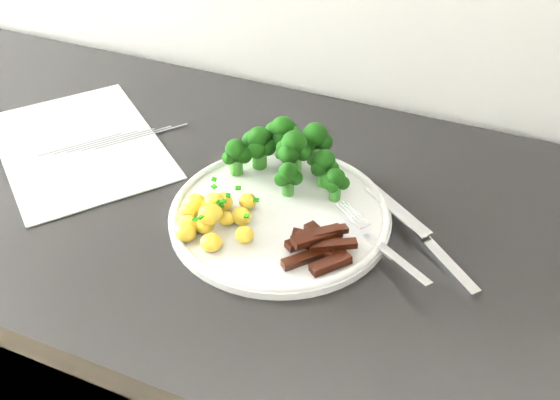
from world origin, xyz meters
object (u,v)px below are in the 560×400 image
Objects in this scene: counter at (222,390)px; plate at (280,213)px; recipe_paper at (80,145)px; broccoli at (287,149)px; fork at (383,246)px; beef_strips at (320,244)px; knife at (432,249)px; potatoes at (212,216)px.

plate is (0.12, -0.01, 0.46)m from counter.
recipe_paper is 2.12× the size of broccoli.
fork is at bearing -31.15° from broccoli.
knife is at bearing 24.78° from beef_strips.
broccoli reaches higher than recipe_paper.
broccoli is (0.09, 0.07, 0.50)m from counter.
counter is at bearing 126.88° from potatoes.
fork is (0.48, -0.05, 0.02)m from recipe_paper.
beef_strips is (0.41, -0.08, 0.02)m from recipe_paper.
recipe_paper is at bearing 173.85° from counter.
beef_strips is 0.62× the size of fork.
recipe_paper is at bearing 174.00° from plate.
counter is at bearing 179.75° from knife.
potatoes is 0.14m from beef_strips.
beef_strips is at bearing -17.06° from counter.
beef_strips reaches higher than plate.
potatoes is at bearing -176.12° from beef_strips.
knife is at bearing -0.25° from counter.
counter is 0.54m from fork.
knife is (0.12, 0.06, -0.01)m from beef_strips.
plate is 1.62× the size of knife.
recipe_paper is 1.33× the size of plate.
recipe_paper is 0.42m from beef_strips.
broccoli reaches higher than potatoes.
counter is at bearing 162.94° from beef_strips.
knife is at bearing 28.46° from fork.
plate is at bearing -6.00° from recipe_paper.
plate is at bearing 146.83° from beef_strips.
knife is at bearing 14.19° from potatoes.
broccoli is 1.61× the size of potatoes.
broccoli is at bearing 162.07° from knife.
broccoli reaches higher than beef_strips.
knife is (0.05, 0.03, -0.01)m from fork.
beef_strips reaches higher than recipe_paper.
recipe_paper is (-0.22, 0.02, 0.45)m from counter.
fork is (0.16, -0.10, -0.03)m from broccoli.
fork reaches higher than plate.
knife reaches higher than counter.
beef_strips is (0.19, -0.06, 0.47)m from counter.
counter is 6.40× the size of recipe_paper.
knife is at bearing -17.93° from broccoli.
plate is 2.56× the size of potatoes.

